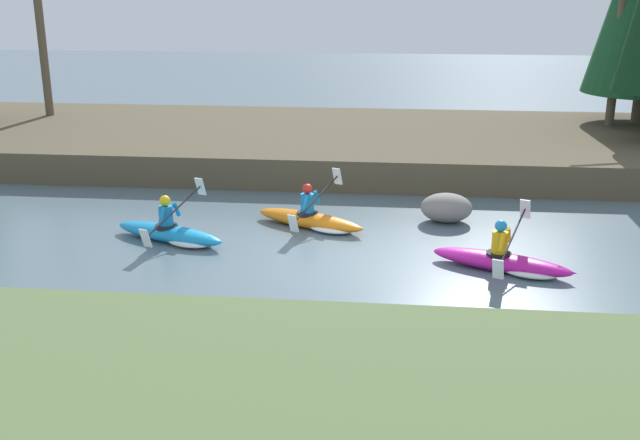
# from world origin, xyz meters

# --- Properties ---
(ground_plane) EXTENTS (90.00, 90.00, 0.00)m
(ground_plane) POSITION_xyz_m (0.00, 0.00, 0.00)
(ground_plane) COLOR slate
(riverbank_far) EXTENTS (44.00, 8.58, 0.86)m
(riverbank_far) POSITION_xyz_m (0.00, 9.33, 0.43)
(riverbank_far) COLOR brown
(riverbank_far) RESTS_ON ground
(bare_tree_upstream) EXTENTS (3.86, 3.81, 7.02)m
(bare_tree_upstream) POSITION_xyz_m (-10.98, 11.06, 4.17)
(bare_tree_upstream) COLOR brown
(bare_tree_upstream) RESTS_ON riverbank_far
(bare_tree_mid_upstream) EXTENTS (3.06, 3.03, 5.51)m
(bare_tree_mid_upstream) POSITION_xyz_m (7.88, 11.11, 3.46)
(bare_tree_mid_upstream) COLOR brown
(bare_tree_mid_upstream) RESTS_ON riverbank_far
(kayaker_lead) EXTENTS (2.73, 1.99, 1.20)m
(kayaker_lead) POSITION_xyz_m (3.22, -0.12, 0.20)
(kayaker_lead) COLOR #C61999
(kayaker_lead) RESTS_ON ground
(kayaker_middle) EXTENTS (2.70, 1.95, 1.20)m
(kayaker_middle) POSITION_xyz_m (-0.75, 2.11, 0.20)
(kayaker_middle) COLOR orange
(kayaker_middle) RESTS_ON ground
(kayaker_trailing) EXTENTS (2.73, 1.99, 1.20)m
(kayaker_trailing) POSITION_xyz_m (-3.63, 0.87, 0.20)
(kayaker_trailing) COLOR #1993D6
(kayaker_trailing) RESTS_ON ground
(boulder_midstream) EXTENTS (1.18, 0.92, 0.67)m
(boulder_midstream) POSITION_xyz_m (2.23, 2.91, 0.33)
(boulder_midstream) COLOR gray
(boulder_midstream) RESTS_ON ground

